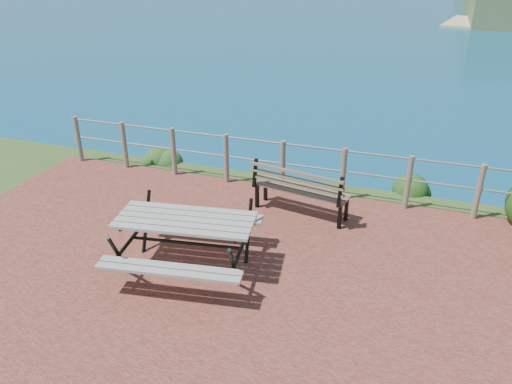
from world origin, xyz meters
TOP-DOWN VIEW (x-y plane):
  - ground at (0.00, 0.00)m, footprint 10.00×7.00m
  - safety_railing at (0.00, 3.35)m, footprint 9.40×0.10m
  - picnic_table at (-0.56, 0.39)m, footprint 2.03×1.66m
  - park_bench at (0.57, 2.53)m, footprint 1.74×0.72m
  - shrub_lip_west at (-3.01, 4.06)m, footprint 0.69×0.69m
  - shrub_lip_east at (2.51, 4.12)m, footprint 0.71×0.71m

SIDE VIEW (x-z plane):
  - ground at x=0.00m, z-range -0.06..0.06m
  - shrub_lip_west at x=-3.01m, z-range -0.20..0.20m
  - shrub_lip_east at x=2.51m, z-range -0.21..0.21m
  - picnic_table at x=-0.56m, z-range 0.11..0.93m
  - safety_railing at x=0.00m, z-range 0.07..1.07m
  - park_bench at x=0.57m, z-range 0.15..1.11m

